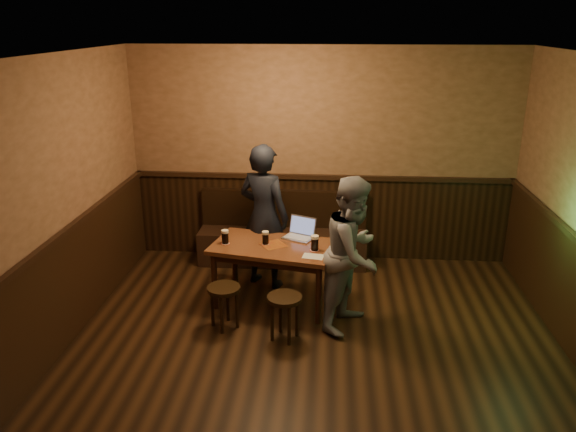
% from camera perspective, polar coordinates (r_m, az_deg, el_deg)
% --- Properties ---
extents(room, '(5.04, 6.04, 2.84)m').
position_cam_1_polar(room, '(4.79, 2.71, -3.95)').
color(room, black).
rests_on(room, ground).
extents(bench, '(2.20, 0.50, 0.95)m').
position_cam_1_polar(bench, '(7.48, -0.53, -2.42)').
color(bench, black).
rests_on(bench, ground).
extents(pub_table, '(1.47, 1.02, 0.72)m').
position_cam_1_polar(pub_table, '(6.28, -1.49, -3.75)').
color(pub_table, '#592719').
rests_on(pub_table, ground).
extents(stool_left, '(0.37, 0.37, 0.47)m').
position_cam_1_polar(stool_left, '(5.94, -6.52, -7.97)').
color(stool_left, black).
rests_on(stool_left, ground).
extents(stool_right, '(0.47, 0.47, 0.48)m').
position_cam_1_polar(stool_right, '(5.70, -0.35, -9.01)').
color(stool_right, black).
rests_on(stool_right, ground).
extents(pint_left, '(0.10, 0.10, 0.16)m').
position_cam_1_polar(pint_left, '(6.29, -6.40, -2.12)').
color(pint_left, maroon).
rests_on(pint_left, pub_table).
extents(pint_mid, '(0.10, 0.10, 0.15)m').
position_cam_1_polar(pint_mid, '(6.24, -2.30, -2.23)').
color(pint_mid, maroon).
rests_on(pint_mid, pub_table).
extents(pint_right, '(0.11, 0.11, 0.17)m').
position_cam_1_polar(pint_right, '(6.08, 2.74, -2.75)').
color(pint_right, maroon).
rests_on(pint_right, pub_table).
extents(laptop, '(0.41, 0.37, 0.23)m').
position_cam_1_polar(laptop, '(6.44, 1.24, -1.67)').
color(laptop, silver).
rests_on(laptop, pub_table).
extents(menu, '(0.24, 0.18, 0.00)m').
position_cam_1_polar(menu, '(5.95, 2.57, -4.12)').
color(menu, silver).
rests_on(menu, pub_table).
extents(person_suit, '(0.75, 0.64, 1.75)m').
position_cam_1_polar(person_suit, '(6.67, -2.45, -0.02)').
color(person_suit, black).
rests_on(person_suit, ground).
extents(person_grey, '(0.90, 0.98, 1.63)m').
position_cam_1_polar(person_grey, '(5.82, 6.68, -3.80)').
color(person_grey, gray).
rests_on(person_grey, ground).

